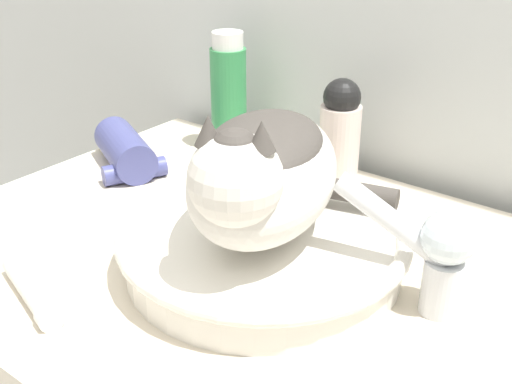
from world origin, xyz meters
TOP-DOWN VIEW (x-y plane):
  - sink_basin at (0.01, 0.30)m, footprint 0.35×0.35m
  - cat at (0.01, 0.29)m, footprint 0.25×0.31m
  - faucet at (0.20, 0.35)m, footprint 0.16×0.07m
  - lotion_bottle_white at (-0.05, 0.57)m, footprint 0.06×0.06m
  - shampoo_bottle_tall at (-0.28, 0.57)m, footprint 0.06×0.06m
  - cream_tube at (-0.16, 0.09)m, footprint 0.14×0.07m
  - hair_dryer at (-0.35, 0.40)m, footprint 0.18×0.14m

SIDE VIEW (x-z plane):
  - cream_tube at x=-0.16m, z-range 0.83..0.86m
  - hair_dryer at x=-0.35m, z-range 0.83..0.90m
  - sink_basin at x=0.01m, z-range 0.84..0.89m
  - faucet at x=0.20m, z-range 0.84..0.98m
  - lotion_bottle_white at x=-0.05m, z-range 0.83..1.00m
  - shampoo_bottle_tall at x=-0.28m, z-range 0.83..1.03m
  - cat at x=0.01m, z-range 0.88..1.05m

